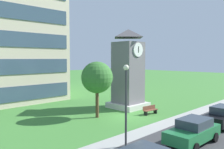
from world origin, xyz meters
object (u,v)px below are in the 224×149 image
(street_lamp, at_px, (126,96))
(parked_car_green, at_px, (193,131))
(park_bench, at_px, (150,110))
(parked_car_black, at_px, (223,116))
(clock_tower, at_px, (128,73))
(tree_near_tower, at_px, (97,78))

(street_lamp, height_order, parked_car_green, street_lamp)
(street_lamp, bearing_deg, parked_car_green, -37.51)
(park_bench, bearing_deg, street_lamp, -153.83)
(parked_car_green, bearing_deg, parked_car_black, 1.11)
(parked_car_green, relative_size, parked_car_black, 1.02)
(clock_tower, height_order, tree_near_tower, clock_tower)
(tree_near_tower, height_order, parked_car_black, tree_near_tower)
(tree_near_tower, distance_m, parked_car_green, 10.29)
(park_bench, height_order, parked_car_black, parked_car_black)
(park_bench, distance_m, parked_car_black, 6.91)
(clock_tower, relative_size, parked_car_black, 2.01)
(street_lamp, relative_size, tree_near_tower, 0.98)
(street_lamp, distance_m, parked_car_black, 10.09)
(street_lamp, bearing_deg, tree_near_tower, 62.53)
(parked_car_green, bearing_deg, street_lamp, 142.49)
(street_lamp, relative_size, parked_car_black, 1.18)
(clock_tower, height_order, street_lamp, clock_tower)
(park_bench, bearing_deg, clock_tower, 76.91)
(tree_near_tower, bearing_deg, clock_tower, 9.29)
(clock_tower, distance_m, street_lamp, 12.20)
(tree_near_tower, height_order, parked_car_green, tree_near_tower)
(parked_car_black, bearing_deg, parked_car_green, -178.89)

